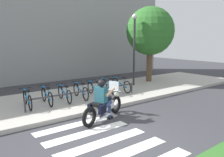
{
  "coord_description": "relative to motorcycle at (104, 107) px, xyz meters",
  "views": [
    {
      "loc": [
        -3.43,
        -4.66,
        2.75
      ],
      "look_at": [
        2.15,
        2.77,
        1.14
      ],
      "focal_mm": 35.5,
      "sensor_mm": 36.0,
      "label": 1
    }
  ],
  "objects": [
    {
      "name": "bicycle_4",
      "position": [
        1.26,
        2.53,
        0.01
      ],
      "size": [
        0.48,
        1.65,
        0.72
      ],
      "color": "black",
      "rests_on": "sidewalk"
    },
    {
      "name": "crosswalk_stripe_2",
      "position": [
        -1.04,
        -1.47,
        -0.46
      ],
      "size": [
        2.8,
        0.4,
        0.01
      ],
      "primitive_type": "cube",
      "color": "white",
      "rests_on": "ground"
    },
    {
      "name": "bicycle_6",
      "position": [
        2.83,
        2.53,
        0.03
      ],
      "size": [
        0.48,
        1.72,
        0.76
      ],
      "color": "black",
      "rests_on": "sidewalk"
    },
    {
      "name": "crosswalk_stripe_3",
      "position": [
        -1.04,
        -0.67,
        -0.46
      ],
      "size": [
        2.8,
        0.4,
        0.01
      ],
      "primitive_type": "cube",
      "color": "white",
      "rests_on": "ground"
    },
    {
      "name": "bicycle_2",
      "position": [
        -0.3,
        2.53,
        0.01
      ],
      "size": [
        0.48,
        1.66,
        0.72
      ],
      "color": "black",
      "rests_on": "sidewalk"
    },
    {
      "name": "building_backdrop",
      "position": [
        -0.81,
        8.6,
        3.65
      ],
      "size": [
        24.0,
        1.2,
        8.23
      ],
      "primitive_type": "cube",
      "color": "gray",
      "rests_on": "ground"
    },
    {
      "name": "bicycle_1",
      "position": [
        -1.09,
        2.53,
        0.03
      ],
      "size": [
        0.48,
        1.63,
        0.75
      ],
      "color": "black",
      "rests_on": "sidewalk"
    },
    {
      "name": "bike_rack",
      "position": [
        0.48,
        1.98,
        0.11
      ],
      "size": [
        5.3,
        0.07,
        0.49
      ],
      "color": "#333338",
      "rests_on": "sidewalk"
    },
    {
      "name": "bicycle_0",
      "position": [
        -1.87,
        2.53,
        0.02
      ],
      "size": [
        0.48,
        1.59,
        0.73
      ],
      "color": "black",
      "rests_on": "sidewalk"
    },
    {
      "name": "crosswalk_stripe_4",
      "position": [
        -1.04,
        0.13,
        -0.46
      ],
      "size": [
        2.8,
        0.4,
        0.01
      ],
      "primitive_type": "cube",
      "color": "white",
      "rests_on": "ground"
    },
    {
      "name": "bicycle_3",
      "position": [
        0.48,
        2.53,
        0.02
      ],
      "size": [
        0.48,
        1.66,
        0.74
      ],
      "color": "black",
      "rests_on": "sidewalk"
    },
    {
      "name": "motorcycle",
      "position": [
        0.0,
        0.0,
        0.0
      ],
      "size": [
        2.19,
        1.0,
        1.26
      ],
      "color": "black",
      "rests_on": "ground"
    },
    {
      "name": "ground_plane",
      "position": [
        -0.81,
        -1.47,
        -0.47
      ],
      "size": [
        48.0,
        48.0,
        0.0
      ],
      "primitive_type": "plane",
      "color": "#38383D"
    },
    {
      "name": "sidewalk",
      "position": [
        -0.81,
        2.9,
        -0.39
      ],
      "size": [
        24.0,
        4.4,
        0.15
      ],
      "primitive_type": "cube",
      "color": "#B7B2A8",
      "rests_on": "ground"
    },
    {
      "name": "crosswalk_stripe_1",
      "position": [
        -1.04,
        -2.27,
        -0.46
      ],
      "size": [
        2.8,
        0.4,
        0.01
      ],
      "primitive_type": "cube",
      "color": "white",
      "rests_on": "ground"
    },
    {
      "name": "street_lamp",
      "position": [
        4.42,
        3.3,
        2.08
      ],
      "size": [
        0.28,
        0.28,
        4.2
      ],
      "color": "#2D2D33",
      "rests_on": "ground"
    },
    {
      "name": "bicycle_5",
      "position": [
        2.05,
        2.53,
        0.04
      ],
      "size": [
        0.48,
        1.71,
        0.79
      ],
      "color": "black",
      "rests_on": "sidewalk"
    },
    {
      "name": "tree_near_rack",
      "position": [
        6.12,
        3.7,
        2.83
      ],
      "size": [
        2.99,
        2.99,
        4.81
      ],
      "color": "brown",
      "rests_on": "ground"
    },
    {
      "name": "rider",
      "position": [
        -0.07,
        -0.02,
        0.37
      ],
      "size": [
        0.75,
        0.68,
        1.45
      ],
      "color": "#1E4C59",
      "rests_on": "ground"
    }
  ]
}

